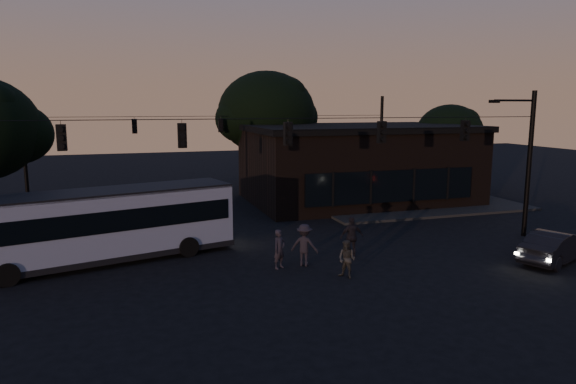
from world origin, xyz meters
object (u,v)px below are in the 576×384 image
object	(u,v)px
building	(357,163)
bus	(104,222)
pedestrian_a	(279,249)
pedestrian_d	(304,245)
pedestrian_b	(347,259)
pedestrian_c	(352,237)
car	(555,247)

from	to	relation	value
building	bus	world-z (taller)	building
building	pedestrian_a	bearing A→B (deg)	-126.42
bus	pedestrian_d	distance (m)	8.73
building	pedestrian_d	bearing A→B (deg)	-123.21
building	pedestrian_b	bearing A→B (deg)	-116.53
building	pedestrian_b	distance (m)	17.13
pedestrian_c	pedestrian_a	bearing A→B (deg)	11.24
pedestrian_a	pedestrian_b	bearing A→B (deg)	-72.35
pedestrian_c	car	bearing A→B (deg)	160.01
bus	pedestrian_c	world-z (taller)	bus
building	pedestrian_c	bearing A→B (deg)	-116.10
pedestrian_b	pedestrian_c	xyz separation A→B (m)	(1.36, 2.50, 0.18)
building	car	size ratio (longest dim) A/B	3.66
pedestrian_a	pedestrian_c	distance (m)	3.60
car	pedestrian_a	xyz separation A→B (m)	(-11.69, 2.82, 0.14)
pedestrian_b	pedestrian_c	distance (m)	2.85
bus	pedestrian_c	xyz separation A→B (m)	(10.52, -2.66, -0.84)
pedestrian_a	pedestrian_c	size ratio (longest dim) A/B	0.89
car	pedestrian_a	size ratio (longest dim) A/B	2.53
car	pedestrian_b	world-z (taller)	pedestrian_b
building	bus	size ratio (longest dim) A/B	1.34
pedestrian_b	pedestrian_a	bearing A→B (deg)	-167.61
car	building	bearing A→B (deg)	-15.91
building	pedestrian_a	size ratio (longest dim) A/B	9.28
pedestrian_b	pedestrian_d	size ratio (longest dim) A/B	0.84
building	pedestrian_c	size ratio (longest dim) A/B	8.23
bus	pedestrian_b	xyz separation A→B (m)	(9.16, -5.16, -1.01)
car	pedestrian_d	size ratio (longest dim) A/B	2.32
pedestrian_b	pedestrian_d	world-z (taller)	pedestrian_d
building	pedestrian_b	world-z (taller)	building
pedestrian_a	pedestrian_d	distance (m)	1.12
pedestrian_a	pedestrian_b	xyz separation A→B (m)	(2.19, -1.95, -0.07)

